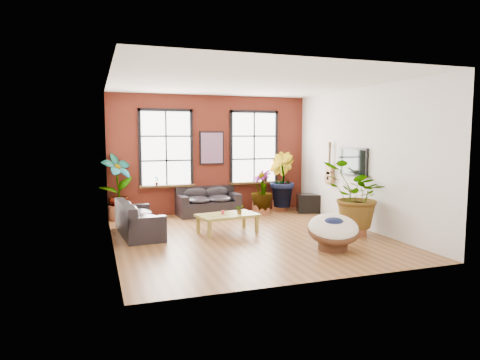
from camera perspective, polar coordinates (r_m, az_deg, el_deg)
The scene contains 19 objects.
room at distance 9.85m, azimuth 0.86°, elevation 2.61°, with size 6.04×6.54×3.54m.
sofa_back at distance 12.58m, azimuth -4.33°, elevation -2.96°, with size 1.84×0.97×0.82m.
sofa_left at distance 10.29m, azimuth -13.57°, elevation -5.25°, with size 0.99×2.03×0.78m.
coffee_table at distance 10.24m, azimuth -1.68°, elevation -4.86°, with size 1.53×1.04×0.54m.
papasan_chair at distance 8.96m, azimuth 12.32°, elevation -6.54°, with size 1.36×1.37×0.79m.
poster at distance 12.74m, azimuth -3.78°, elevation 4.28°, with size 0.74×0.06×0.98m.
tv_wall_unit at distance 11.58m, azimuth 13.88°, elevation 1.93°, with size 0.13×1.86×1.20m.
media_box at distance 13.13m, azimuth 9.11°, elevation -3.06°, with size 0.81×0.75×0.56m.
pot_back_left at distance 12.32m, azimuth -15.94°, elevation -4.18°, with size 0.70×0.70×0.40m.
pot_back_right at distance 13.27m, azimuth 5.34°, elevation -3.39°, with size 0.52×0.52×0.34m.
pot_right_wall at distance 10.38m, azimuth 15.20°, elevation -6.15°, with size 0.53×0.53×0.36m.
pot_mid at distance 12.71m, azimuth 2.84°, elevation -3.69°, with size 0.70×0.70×0.38m.
floor_plant_back_left at distance 12.17m, azimuth -15.97°, elevation -0.50°, with size 0.89×0.61×1.70m, color #144011.
floor_plant_back_right at distance 13.13m, azimuth 5.46°, elevation 0.10°, with size 0.92×0.74×1.67m, color #144011.
floor_plant_right_wall at distance 10.26m, azimuth 15.13°, elevation -1.98°, with size 1.41×1.22×1.57m, color #144011.
floor_plant_mid at distance 12.60m, azimuth 2.91°, elevation -1.30°, with size 0.66×0.66×1.18m, color #144011.
table_plant at distance 10.22m, azimuth -0.07°, elevation -3.91°, with size 0.21×0.18×0.23m, color #144011.
sill_plant_left at distance 12.42m, azimuth -11.06°, elevation -0.09°, with size 0.14×0.10×0.27m, color #144011.
sill_plant_right at distance 13.30m, azimuth 3.39°, elevation 0.41°, with size 0.15×0.15×0.27m, color #144011.
Camera 1 is at (-3.33, -9.11, 2.33)m, focal length 32.00 mm.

